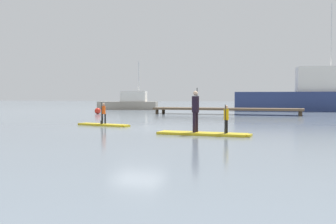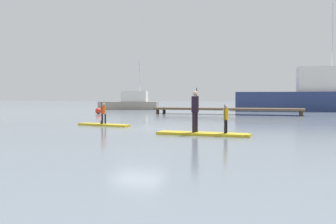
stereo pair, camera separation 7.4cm
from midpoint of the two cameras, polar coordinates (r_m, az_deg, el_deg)
ground_plane at (r=18.98m, az=-4.48°, el=-2.40°), size 240.00×240.00×0.00m
paddleboard_near at (r=21.07m, az=-9.34°, el=-1.83°), size 3.22×1.33×0.10m
paddler_child_solo at (r=21.03m, az=-9.37°, el=-0.04°), size 0.23×0.38×1.14m
paddleboard_far at (r=15.77m, az=5.02°, el=-3.14°), size 3.76×0.96×0.10m
paddler_adult at (r=15.82m, az=3.85°, el=0.50°), size 0.30×0.52×1.78m
paddler_child_front at (r=15.48m, az=8.24°, el=-0.80°), size 0.20×0.39×1.12m
fishing_boat_white_large at (r=44.88m, az=19.68°, el=2.15°), size 15.41×5.94×11.39m
fishing_boat_green_midground at (r=47.75m, az=-5.59°, el=1.36°), size 7.33×3.63×5.84m
floating_dock at (r=34.48m, az=8.31°, el=0.42°), size 12.77×2.24×0.57m
mooring_buoy_near at (r=35.84m, az=-10.16°, el=0.16°), size 0.55×0.55×0.55m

